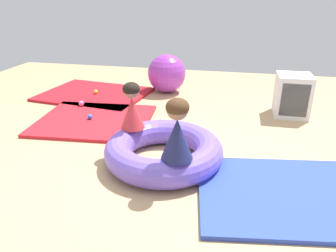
{
  "coord_description": "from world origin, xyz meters",
  "views": [
    {
      "loc": [
        0.78,
        -2.72,
        1.6
      ],
      "look_at": [
        0.15,
        0.24,
        0.31
      ],
      "focal_mm": 34.66,
      "sensor_mm": 36.0,
      "label": 1
    }
  ],
  "objects_px": {
    "play_ball_yellow": "(96,92)",
    "play_ball_blue": "(90,117)",
    "exercise_ball_large": "(167,73)",
    "play_ball_pink": "(81,103)",
    "child_in_navy": "(177,130)",
    "child_in_red": "(132,106)",
    "inflatable_cushion": "(164,150)",
    "storage_cube": "(292,96)"
  },
  "relations": [
    {
      "from": "play_ball_yellow",
      "to": "play_ball_blue",
      "type": "distance_m",
      "value": 1.1
    },
    {
      "from": "exercise_ball_large",
      "to": "play_ball_pink",
      "type": "bearing_deg",
      "value": -133.83
    },
    {
      "from": "exercise_ball_large",
      "to": "child_in_navy",
      "type": "bearing_deg",
      "value": -75.99
    },
    {
      "from": "child_in_red",
      "to": "exercise_ball_large",
      "type": "bearing_deg",
      "value": -56.67
    },
    {
      "from": "inflatable_cushion",
      "to": "child_in_red",
      "type": "xyz_separation_m",
      "value": [
        -0.37,
        0.18,
        0.37
      ]
    },
    {
      "from": "play_ball_pink",
      "to": "storage_cube",
      "type": "xyz_separation_m",
      "value": [
        2.89,
        0.34,
        0.2
      ]
    },
    {
      "from": "child_in_red",
      "to": "play_ball_blue",
      "type": "distance_m",
      "value": 1.12
    },
    {
      "from": "inflatable_cushion",
      "to": "play_ball_pink",
      "type": "height_order",
      "value": "inflatable_cushion"
    },
    {
      "from": "child_in_red",
      "to": "play_ball_pink",
      "type": "xyz_separation_m",
      "value": [
        -1.13,
        1.09,
        -0.42
      ]
    },
    {
      "from": "play_ball_blue",
      "to": "exercise_ball_large",
      "type": "distance_m",
      "value": 1.67
    },
    {
      "from": "child_in_red",
      "to": "play_ball_pink",
      "type": "relative_size",
      "value": 6.04
    },
    {
      "from": "inflatable_cushion",
      "to": "storage_cube",
      "type": "relative_size",
      "value": 2.08
    },
    {
      "from": "child_in_red",
      "to": "child_in_navy",
      "type": "xyz_separation_m",
      "value": [
        0.57,
        -0.55,
        0.02
      ]
    },
    {
      "from": "play_ball_yellow",
      "to": "play_ball_blue",
      "type": "bearing_deg",
      "value": -70.23
    },
    {
      "from": "child_in_red",
      "to": "exercise_ball_large",
      "type": "relative_size",
      "value": 0.78
    },
    {
      "from": "child_in_navy",
      "to": "inflatable_cushion",
      "type": "bearing_deg",
      "value": -133.73
    },
    {
      "from": "inflatable_cushion",
      "to": "child_in_navy",
      "type": "height_order",
      "value": "child_in_navy"
    },
    {
      "from": "inflatable_cushion",
      "to": "play_ball_blue",
      "type": "height_order",
      "value": "inflatable_cushion"
    },
    {
      "from": "inflatable_cushion",
      "to": "exercise_ball_large",
      "type": "bearing_deg",
      "value": 101.53
    },
    {
      "from": "child_in_navy",
      "to": "play_ball_pink",
      "type": "distance_m",
      "value": 2.4
    },
    {
      "from": "child_in_navy",
      "to": "storage_cube",
      "type": "bearing_deg",
      "value": 166.53
    },
    {
      "from": "child_in_red",
      "to": "play_ball_blue",
      "type": "relative_size",
      "value": 7.53
    },
    {
      "from": "play_ball_blue",
      "to": "storage_cube",
      "type": "relative_size",
      "value": 0.11
    },
    {
      "from": "child_in_red",
      "to": "storage_cube",
      "type": "distance_m",
      "value": 2.28
    },
    {
      "from": "exercise_ball_large",
      "to": "storage_cube",
      "type": "xyz_separation_m",
      "value": [
        1.87,
        -0.73,
        -0.03
      ]
    },
    {
      "from": "play_ball_yellow",
      "to": "storage_cube",
      "type": "height_order",
      "value": "storage_cube"
    },
    {
      "from": "inflatable_cushion",
      "to": "play_ball_pink",
      "type": "xyz_separation_m",
      "value": [
        -1.5,
        1.27,
        -0.05
      ]
    },
    {
      "from": "inflatable_cushion",
      "to": "play_ball_blue",
      "type": "bearing_deg",
      "value": 144.35
    },
    {
      "from": "play_ball_yellow",
      "to": "play_ball_blue",
      "type": "xyz_separation_m",
      "value": [
        0.37,
        -1.03,
        -0.0
      ]
    },
    {
      "from": "storage_cube",
      "to": "child_in_red",
      "type": "bearing_deg",
      "value": -141.01
    },
    {
      "from": "child_in_navy",
      "to": "play_ball_yellow",
      "type": "xyz_separation_m",
      "value": [
        -1.73,
        2.23,
        -0.45
      ]
    },
    {
      "from": "play_ball_yellow",
      "to": "play_ball_pink",
      "type": "xyz_separation_m",
      "value": [
        0.04,
        -0.59,
        0.01
      ]
    },
    {
      "from": "child_in_navy",
      "to": "play_ball_yellow",
      "type": "height_order",
      "value": "child_in_navy"
    },
    {
      "from": "inflatable_cushion",
      "to": "exercise_ball_large",
      "type": "relative_size",
      "value": 1.87
    },
    {
      "from": "inflatable_cushion",
      "to": "storage_cube",
      "type": "distance_m",
      "value": 2.13
    },
    {
      "from": "inflatable_cushion",
      "to": "child_in_navy",
      "type": "bearing_deg",
      "value": -61.48
    },
    {
      "from": "play_ball_blue",
      "to": "exercise_ball_large",
      "type": "height_order",
      "value": "exercise_ball_large"
    },
    {
      "from": "child_in_red",
      "to": "play_ball_yellow",
      "type": "distance_m",
      "value": 2.09
    },
    {
      "from": "exercise_ball_large",
      "to": "storage_cube",
      "type": "distance_m",
      "value": 2.01
    },
    {
      "from": "child_in_navy",
      "to": "exercise_ball_large",
      "type": "relative_size",
      "value": 0.86
    },
    {
      "from": "play_ball_pink",
      "to": "exercise_ball_large",
      "type": "relative_size",
      "value": 0.13
    },
    {
      "from": "play_ball_yellow",
      "to": "inflatable_cushion",
      "type": "bearing_deg",
      "value": -50.55
    }
  ]
}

